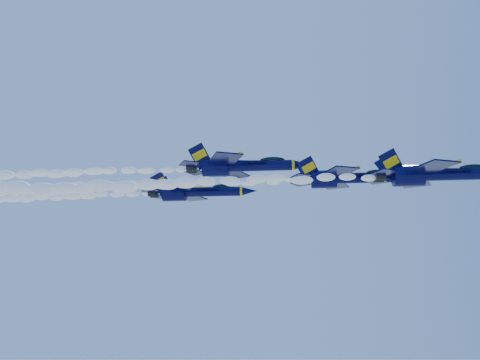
# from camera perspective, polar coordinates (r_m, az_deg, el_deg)

# --- Properties ---
(jet_lead) EXTENTS (16.82, 13.80, 6.25)m
(jet_lead) POSITION_cam_1_polar(r_m,az_deg,el_deg) (61.19, 22.84, 0.64)
(jet_lead) COLOR #040432
(smoke_trail_jet_lead) EXTENTS (50.63, 2.01, 1.81)m
(smoke_trail_jet_lead) POSITION_cam_1_polar(r_m,az_deg,el_deg) (60.07, -8.22, -0.48)
(smoke_trail_jet_lead) COLOR white
(jet_second) EXTENTS (16.07, 13.19, 5.97)m
(jet_second) POSITION_cam_1_polar(r_m,az_deg,el_deg) (65.23, 12.96, 0.25)
(jet_second) COLOR #040432
(smoke_trail_jet_second) EXTENTS (50.63, 1.92, 1.73)m
(smoke_trail_jet_second) POSITION_cam_1_polar(r_m,az_deg,el_deg) (68.84, -14.63, -0.75)
(smoke_trail_jet_second) COLOR white
(jet_third) EXTENTS (18.56, 15.22, 6.90)m
(jet_third) POSITION_cam_1_polar(r_m,az_deg,el_deg) (69.99, 0.05, 1.74)
(jet_third) COLOR #040432
(smoke_trail_jet_third) EXTENTS (50.63, 2.22, 1.99)m
(smoke_trail_jet_third) POSITION_cam_1_polar(r_m,az_deg,el_deg) (80.21, -24.31, 0.64)
(smoke_trail_jet_third) COLOR white
(jet_fourth) EXTENTS (19.31, 15.84, 7.18)m
(jet_fourth) POSITION_cam_1_polar(r_m,az_deg,el_deg) (83.47, -5.43, -1.44)
(jet_fourth) COLOR #040432
(smoke_trail_jet_fourth) EXTENTS (50.63, 2.31, 2.08)m
(smoke_trail_jet_fourth) POSITION_cam_1_polar(r_m,az_deg,el_deg) (95.66, -25.59, -2.00)
(smoke_trail_jet_fourth) COLOR white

